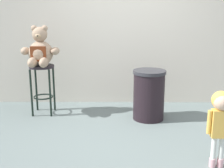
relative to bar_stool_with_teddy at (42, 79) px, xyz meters
name	(u,v)px	position (x,y,z in m)	size (l,w,h in m)	color
ground_plane	(124,141)	(1.29, -1.08, -0.57)	(24.00, 24.00, 0.00)	slate
bar_stool_with_teddy	(42,79)	(0.00, 0.00, 0.00)	(0.40, 0.40, 0.80)	black
teddy_bear	(40,51)	(0.00, -0.03, 0.46)	(0.60, 0.54, 0.62)	tan
child_walking	(221,113)	(2.26, -1.70, 0.04)	(0.27, 0.21, 0.84)	#DDA5AC
trash_bin	(149,95)	(1.69, -0.24, -0.18)	(0.50, 0.50, 0.77)	black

